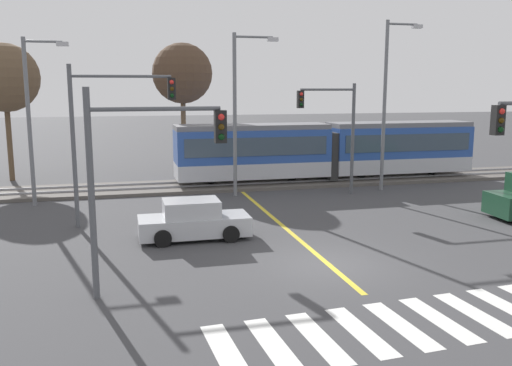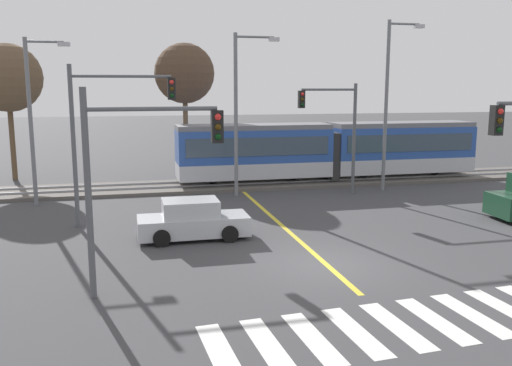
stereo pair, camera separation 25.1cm
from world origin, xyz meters
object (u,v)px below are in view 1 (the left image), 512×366
object	(u,v)px
traffic_light_near_left	(140,162)
street_lamp_centre	(239,105)
light_rail_tram	(328,149)
bare_tree_west	(182,74)
bare_tree_far_west	(5,78)
sedan_crossing	(194,221)
street_lamp_west	(33,111)
traffic_light_far_right	(335,122)
street_lamp_east	(388,96)
traffic_light_mid_left	(107,121)

from	to	relation	value
traffic_light_near_left	street_lamp_centre	world-z (taller)	street_lamp_centre
light_rail_tram	bare_tree_west	world-z (taller)	bare_tree_west
bare_tree_far_west	light_rail_tram	bearing A→B (deg)	-15.48
sedan_crossing	traffic_light_near_left	size ratio (longest dim) A/B	0.73
street_lamp_west	bare_tree_west	xyz separation A→B (m)	(8.07, 7.82, 2.01)
traffic_light_far_right	street_lamp_east	bearing A→B (deg)	10.23
sedan_crossing	street_lamp_east	distance (m)	14.74
sedan_crossing	bare_tree_west	size ratio (longest dim) A/B	0.49
traffic_light_near_left	street_lamp_west	xyz separation A→B (m)	(-4.52, 13.17, 0.86)
bare_tree_west	traffic_light_mid_left	bearing A→B (deg)	-109.47
sedan_crossing	traffic_light_far_right	size ratio (longest dim) A/B	0.71
street_lamp_west	street_lamp_east	xyz separation A→B (m)	(18.46, -0.31, 0.65)
light_rail_tram	sedan_crossing	size ratio (longest dim) A/B	4.40
traffic_light_far_right	traffic_light_mid_left	world-z (taller)	traffic_light_mid_left
light_rail_tram	street_lamp_west	distance (m)	16.73
street_lamp_west	street_lamp_east	bearing A→B (deg)	-0.95
traffic_light_mid_left	street_lamp_west	xyz separation A→B (m)	(-3.54, 4.98, 0.21)
traffic_light_mid_left	street_lamp_west	bearing A→B (deg)	125.40
traffic_light_far_right	street_lamp_east	xyz separation A→B (m)	(3.35, 0.61, 1.30)
traffic_light_far_right	traffic_light_near_left	distance (m)	16.19
light_rail_tram	street_lamp_centre	world-z (taller)	street_lamp_centre
street_lamp_east	light_rail_tram	bearing A→B (deg)	123.95
street_lamp_west	bare_tree_far_west	size ratio (longest dim) A/B	0.96
street_lamp_east	bare_tree_far_west	world-z (taller)	street_lamp_east
sedan_crossing	traffic_light_far_right	distance (m)	11.41
bare_tree_far_west	traffic_light_near_left	bearing A→B (deg)	-71.40
traffic_light_mid_left	traffic_light_near_left	xyz separation A→B (m)	(0.98, -8.19, -0.65)
sedan_crossing	street_lamp_west	world-z (taller)	street_lamp_west
sedan_crossing	traffic_light_near_left	world-z (taller)	traffic_light_near_left
street_lamp_centre	bare_tree_far_west	distance (m)	15.24
traffic_light_far_right	street_lamp_centre	bearing A→B (deg)	169.57
street_lamp_centre	street_lamp_east	bearing A→B (deg)	-2.15
traffic_light_mid_left	bare_tree_west	size ratio (longest dim) A/B	0.77
traffic_light_mid_left	bare_tree_west	bearing A→B (deg)	70.53
street_lamp_east	traffic_light_near_left	bearing A→B (deg)	-137.29
street_lamp_west	bare_tree_west	bearing A→B (deg)	44.09
light_rail_tram	traffic_light_mid_left	bearing A→B (deg)	-148.09
traffic_light_far_right	street_lamp_centre	world-z (taller)	street_lamp_centre
traffic_light_mid_left	sedan_crossing	bearing A→B (deg)	-42.66
light_rail_tram	bare_tree_west	bearing A→B (deg)	149.26
sedan_crossing	traffic_light_near_left	bearing A→B (deg)	-111.39
traffic_light_mid_left	street_lamp_west	size ratio (longest dim) A/B	0.82
street_lamp_east	traffic_light_far_right	bearing A→B (deg)	-169.77
traffic_light_mid_left	street_lamp_centre	size ratio (longest dim) A/B	0.78
light_rail_tram	street_lamp_east	bearing A→B (deg)	-56.05
street_lamp_west	sedan_crossing	bearing A→B (deg)	-49.75
traffic_light_near_left	sedan_crossing	bearing A→B (deg)	68.61
light_rail_tram	sedan_crossing	bearing A→B (deg)	-131.88
bare_tree_west	light_rail_tram	bearing A→B (deg)	-30.74
traffic_light_far_right	traffic_light_mid_left	distance (m)	12.26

